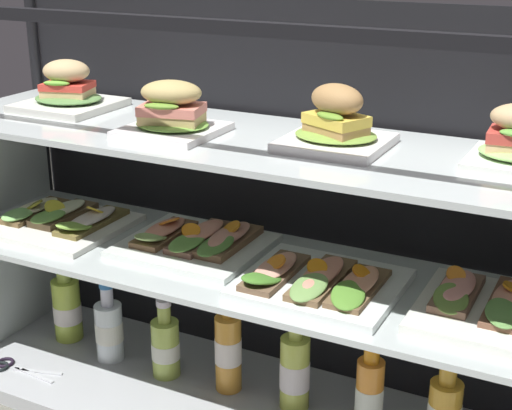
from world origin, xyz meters
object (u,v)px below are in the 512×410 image
at_px(open_sandwich_tray_far_right, 503,309).
at_px(juice_bottle_back_right, 67,307).
at_px(juice_bottle_near_post, 295,372).
at_px(plated_roll_sandwich_mid_left, 336,126).
at_px(juice_bottle_back_center, 109,329).
at_px(kitchen_scissors, 11,367).
at_px(juice_bottle_tucked_behind, 228,351).
at_px(plated_roll_sandwich_mid_right, 172,114).
at_px(open_sandwich_tray_far_left, 60,220).
at_px(open_sandwich_tray_left_of_center, 196,241).
at_px(juice_bottle_front_middle, 370,393).
at_px(open_sandwich_tray_mid_right, 318,282).
at_px(plated_roll_sandwich_right_of_center, 68,93).
at_px(juice_bottle_front_right_end, 166,346).

bearing_deg(open_sandwich_tray_far_right, juice_bottle_back_right, 177.28).
bearing_deg(juice_bottle_near_post, juice_bottle_back_right, 179.02).
height_order(plated_roll_sandwich_mid_left, juice_bottle_back_center, plated_roll_sandwich_mid_left).
xyz_separation_m(open_sandwich_tray_far_right, kitchen_scissors, (-1.11, -0.13, -0.36)).
relative_size(juice_bottle_tucked_behind, kitchen_scissors, 1.26).
bearing_deg(plated_roll_sandwich_mid_right, open_sandwich_tray_far_left, 173.81).
bearing_deg(open_sandwich_tray_left_of_center, open_sandwich_tray_far_right, -2.23).
bearing_deg(juice_bottle_front_middle, juice_bottle_back_center, -178.25).
bearing_deg(open_sandwich_tray_mid_right, plated_roll_sandwich_right_of_center, 172.69).
relative_size(juice_bottle_front_right_end, juice_bottle_tucked_behind, 0.84).
xyz_separation_m(juice_bottle_back_right, juice_bottle_near_post, (0.65, -0.01, -0.00)).
relative_size(open_sandwich_tray_far_left, juice_bottle_front_middle, 1.36).
height_order(juice_bottle_back_right, juice_bottle_front_middle, juice_bottle_back_right).
bearing_deg(plated_roll_sandwich_mid_left, juice_bottle_back_center, 179.36).
distance_m(open_sandwich_tray_far_left, kitchen_scissors, 0.39).
height_order(open_sandwich_tray_mid_right, juice_bottle_front_right_end, open_sandwich_tray_mid_right).
distance_m(plated_roll_sandwich_mid_right, juice_bottle_near_post, 0.63).
xyz_separation_m(open_sandwich_tray_mid_right, juice_bottle_tucked_behind, (-0.25, 0.08, -0.26)).
distance_m(juice_bottle_back_center, juice_bottle_near_post, 0.49).
relative_size(open_sandwich_tray_far_right, juice_bottle_back_center, 1.45).
relative_size(open_sandwich_tray_left_of_center, juice_bottle_front_right_end, 1.53).
bearing_deg(juice_bottle_back_right, juice_bottle_back_center, -11.66).
xyz_separation_m(plated_roll_sandwich_right_of_center, open_sandwich_tray_left_of_center, (0.34, -0.01, -0.30)).
relative_size(plated_roll_sandwich_right_of_center, open_sandwich_tray_left_of_center, 0.67).
bearing_deg(plated_roll_sandwich_mid_left, open_sandwich_tray_far_right, -1.98).
bearing_deg(open_sandwich_tray_far_left, plated_roll_sandwich_mid_right, -6.19).
relative_size(juice_bottle_back_right, juice_bottle_front_middle, 1.01).
xyz_separation_m(open_sandwich_tray_left_of_center, juice_bottle_tucked_behind, (0.07, 0.01, -0.26)).
relative_size(open_sandwich_tray_far_right, juice_bottle_tucked_behind, 1.28).
height_order(plated_roll_sandwich_mid_right, juice_bottle_back_center, plated_roll_sandwich_mid_right).
relative_size(plated_roll_sandwich_right_of_center, plated_roll_sandwich_mid_left, 1.06).
height_order(juice_bottle_back_center, juice_bottle_tucked_behind, juice_bottle_tucked_behind).
xyz_separation_m(plated_roll_sandwich_mid_right, open_sandwich_tray_mid_right, (0.33, -0.00, -0.30)).
distance_m(juice_bottle_tucked_behind, juice_bottle_front_middle, 0.34).
bearing_deg(juice_bottle_back_right, plated_roll_sandwich_right_of_center, -8.53).
xyz_separation_m(plated_roll_sandwich_mid_left, juice_bottle_back_right, (-0.74, 0.04, -0.58)).
xyz_separation_m(plated_roll_sandwich_right_of_center, plated_roll_sandwich_mid_right, (0.34, -0.09, 0.00)).
xyz_separation_m(open_sandwich_tray_left_of_center, kitchen_scissors, (-0.45, -0.16, -0.36)).
bearing_deg(juice_bottle_front_right_end, open_sandwich_tray_mid_right, -8.87).
height_order(plated_roll_sandwich_mid_left, juice_bottle_front_middle, plated_roll_sandwich_mid_left).
relative_size(open_sandwich_tray_left_of_center, juice_bottle_back_right, 1.35).
distance_m(juice_bottle_back_right, juice_bottle_back_center, 0.16).
bearing_deg(open_sandwich_tray_far_left, juice_bottle_front_right_end, 5.53).
relative_size(open_sandwich_tray_far_left, juice_bottle_back_right, 1.35).
bearing_deg(open_sandwich_tray_far_left, plated_roll_sandwich_mid_left, 1.52).
bearing_deg(open_sandwich_tray_far_right, juice_bottle_front_right_end, 178.52).
bearing_deg(juice_bottle_back_center, juice_bottle_front_middle, 1.75).
xyz_separation_m(plated_roll_sandwich_mid_right, juice_bottle_near_post, (0.24, 0.09, -0.58)).
relative_size(juice_bottle_back_right, juice_bottle_back_center, 1.08).
xyz_separation_m(open_sandwich_tray_mid_right, juice_bottle_back_right, (-0.74, 0.10, -0.27)).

